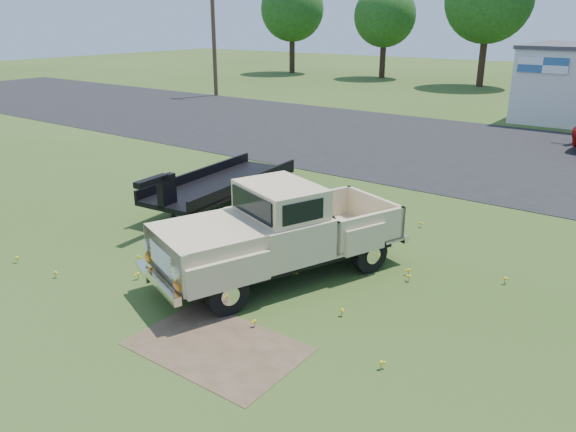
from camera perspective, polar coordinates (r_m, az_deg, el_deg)
The scene contains 9 objects.
ground at distance 13.22m, azimuth -3.03°, elevation -5.36°, with size 140.00×140.00×0.00m, color #314A18.
asphalt_lot at distance 26.02m, azimuth 18.45°, elevation 6.21°, with size 90.00×14.00×0.02m, color black.
dirt_patch_a at distance 10.38m, azimuth -7.17°, elevation -13.04°, with size 3.00×2.00×0.01m, color #4C3B28.
dirt_patch_b at distance 16.92m, azimuth -0.79°, elevation 0.36°, with size 2.20×1.60×0.01m, color #4C3B28.
utility_pole_west at distance 43.08m, azimuth -7.57°, elevation 18.13°, with size 1.60×0.30×9.00m.
treeline_a at distance 60.79m, azimuth 0.43°, elevation 20.26°, with size 6.40×6.40×9.52m.
treeline_b at distance 56.41m, azimuth 9.82°, elevation 19.40°, with size 5.76×5.76×8.57m.
vintage_pickup_truck at distance 12.48m, azimuth -0.76°, elevation -1.51°, with size 2.31×5.95×2.16m, color tan, non-canonical shape.
flatbed_trailer at distance 17.42m, azimuth -6.74°, elevation 3.58°, with size 1.98×5.93×1.62m, color black, non-canonical shape.
Camera 1 is at (7.65, -9.24, 5.57)m, focal length 35.00 mm.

